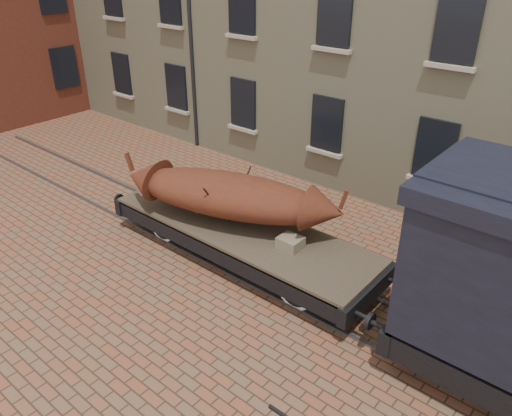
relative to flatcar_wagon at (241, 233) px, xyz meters
The scene contains 4 objects.
ground 1.92m from the flatcar_wagon, ahead, with size 90.00×90.00×0.00m, color brown.
rail_track 1.91m from the flatcar_wagon, ahead, with size 30.00×1.52×0.06m.
flatcar_wagon is the anchor object (origin of this frame).
iron_boat 1.03m from the flatcar_wagon, behind, with size 5.81×3.12×1.44m.
Camera 1 is at (5.45, -7.99, 7.23)m, focal length 35.00 mm.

